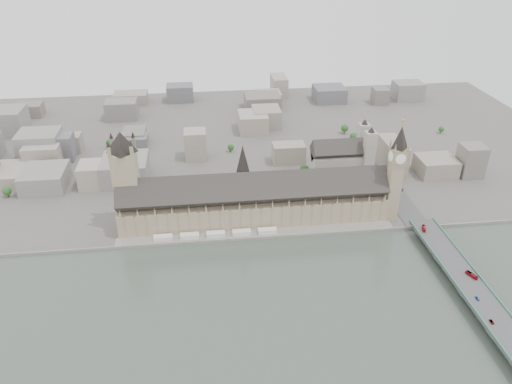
{
  "coord_description": "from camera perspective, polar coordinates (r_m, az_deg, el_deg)",
  "views": [
    {
      "loc": [
        -48.58,
        -407.11,
        272.26
      ],
      "look_at": [
        2.24,
        20.66,
        32.23
      ],
      "focal_mm": 35.0,
      "sensor_mm": 36.0,
      "label": 1
    }
  ],
  "objects": [
    {
      "name": "car_approach",
      "position": [
        563.75,
        16.42,
        0.23
      ],
      "size": [
        4.42,
        6.08,
        1.64
      ],
      "primitive_type": "imported",
      "rotation": [
        0.0,
        0.0,
        -0.43
      ],
      "color": "gray",
      "rests_on": "westminster_bridge"
    },
    {
      "name": "river_terrace",
      "position": [
        485.41,
        0.13,
        -4.85
      ],
      "size": [
        270.0,
        15.0,
        2.0
      ],
      "primitive_type": "cube",
      "color": "gray",
      "rests_on": "ground"
    },
    {
      "name": "elizabeth_tower",
      "position": [
        502.98,
        15.74,
        2.76
      ],
      "size": [
        17.0,
        17.0,
        107.5
      ],
      "color": "tan",
      "rests_on": "ground"
    },
    {
      "name": "river_thames",
      "position": [
        367.56,
        3.24,
        -18.73
      ],
      "size": [
        600.0,
        600.0,
        0.0
      ],
      "primitive_type": "plane",
      "color": "#414D42",
      "rests_on": "ground"
    },
    {
      "name": "ground",
      "position": [
        492.16,
        0.02,
        -4.46
      ],
      "size": [
        900.0,
        900.0,
        0.0
      ],
      "primitive_type": "plane",
      "color": "#595651",
      "rests_on": "ground"
    },
    {
      "name": "red_bus_south",
      "position": [
        454.18,
        23.42,
        -8.69
      ],
      "size": [
        6.54,
        11.31,
        3.1
      ],
      "primitive_type": "imported",
      "rotation": [
        0.0,
        0.0,
        0.38
      ],
      "color": "maroon",
      "rests_on": "westminster_bridge"
    },
    {
      "name": "city_skyline_inland",
      "position": [
        701.24,
        -2.37,
        7.93
      ],
      "size": [
        720.0,
        360.0,
        38.0
      ],
      "primitive_type": null,
      "color": "gray",
      "rests_on": "ground"
    },
    {
      "name": "park_trees",
      "position": [
        538.31,
        -1.79,
        -0.35
      ],
      "size": [
        110.0,
        30.0,
        15.0
      ],
      "primitive_type": null,
      "color": "#234F1C",
      "rests_on": "ground"
    },
    {
      "name": "westminster_bridge",
      "position": [
        466.74,
        21.78,
        -8.23
      ],
      "size": [
        25.0,
        325.0,
        10.25
      ],
      "primitive_type": "cube",
      "color": "#474749",
      "rests_on": "ground"
    },
    {
      "name": "embankment_wall",
      "position": [
        478.97,
        0.24,
        -5.3
      ],
      "size": [
        600.0,
        1.5,
        3.0
      ],
      "primitive_type": "cube",
      "color": "gray",
      "rests_on": "ground"
    },
    {
      "name": "bridge_parapets",
      "position": [
        434.02,
        24.5,
        -11.07
      ],
      "size": [
        25.0,
        235.0,
        1.15
      ],
      "primitive_type": null,
      "color": "#3C6D5B",
      "rests_on": "westminster_bridge"
    },
    {
      "name": "victoria_tower",
      "position": [
        489.98,
        -14.67,
        1.81
      ],
      "size": [
        30.0,
        30.0,
        100.0
      ],
      "color": "tan",
      "rests_on": "ground"
    },
    {
      "name": "red_bus_north",
      "position": [
        500.54,
        18.64,
        -3.96
      ],
      "size": [
        5.98,
        11.07,
        3.02
      ],
      "primitive_type": "imported",
      "rotation": [
        0.0,
        0.0,
        -0.34
      ],
      "color": "red",
      "rests_on": "westminster_bridge"
    },
    {
      "name": "car_blue",
      "position": [
        432.55,
        23.96,
        -11.05
      ],
      "size": [
        1.99,
        4.6,
        1.55
      ],
      "primitive_type": "imported",
      "rotation": [
        0.0,
        0.0,
        0.04
      ],
      "color": "navy",
      "rests_on": "westminster_bridge"
    },
    {
      "name": "terrace_tents",
      "position": [
        481.79,
        -4.62,
        -4.82
      ],
      "size": [
        118.0,
        7.0,
        4.0
      ],
      "color": "white",
      "rests_on": "river_terrace"
    },
    {
      "name": "car_grey",
      "position": [
        415.75,
        25.34,
        -13.26
      ],
      "size": [
        2.45,
        5.06,
        1.39
      ],
      "primitive_type": "imported",
      "rotation": [
        0.0,
        0.0,
        -0.03
      ],
      "color": "gray",
      "rests_on": "westminster_bridge"
    },
    {
      "name": "palace_of_westminster",
      "position": [
        496.79,
        -0.24,
        -1.03
      ],
      "size": [
        265.0,
        40.73,
        55.44
      ],
      "color": "tan",
      "rests_on": "ground"
    },
    {
      "name": "westminster_abbey",
      "position": [
        581.93,
        9.83,
        3.54
      ],
      "size": [
        68.0,
        36.0,
        64.0
      ],
      "color": "gray",
      "rests_on": "ground"
    },
    {
      "name": "central_tower",
      "position": [
        484.78,
        -1.51,
        2.88
      ],
      "size": [
        13.0,
        13.0,
        48.0
      ],
      "color": "gray",
      "rests_on": "ground"
    }
  ]
}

